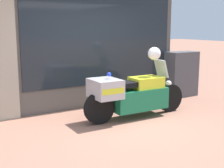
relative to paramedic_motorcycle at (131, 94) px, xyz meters
The scene contains 6 objects.
ground_plane 0.83m from the paramedic_motorcycle, 127.26° to the right, with size 60.00×60.00×0.00m, color #9E6B56.
shop_building 2.13m from the paramedic_motorcycle, 117.86° to the left, with size 5.22×0.55×3.64m.
window_display 1.52m from the paramedic_motorcycle, 89.24° to the left, with size 3.81×0.30×1.83m.
paramedic_motorcycle is the anchor object (origin of this frame).
utility_cabinet 2.65m from the paramedic_motorcycle, 22.81° to the left, with size 0.91×0.46×1.25m, color #4C4C51.
white_helmet 1.03m from the paramedic_motorcycle, ahead, with size 0.28×0.28×0.28m, color white.
Camera 1 is at (-3.37, -4.80, 1.97)m, focal length 50.00 mm.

